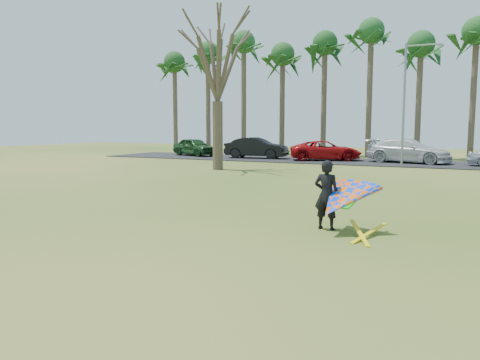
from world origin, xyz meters
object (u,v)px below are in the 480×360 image
at_px(streetlight, 407,99).
at_px(car_1, 257,148).
at_px(car_2, 326,150).
at_px(bare_tree_left, 217,56).
at_px(car_0, 195,147).
at_px(car_3, 408,151).
at_px(kite_flyer, 339,199).

relative_size(streetlight, car_1, 1.55).
bearing_deg(car_2, bare_tree_left, 134.49).
distance_m(bare_tree_left, car_2, 12.36).
xyz_separation_m(streetlight, car_2, (-6.18, 2.99, -3.65)).
height_order(bare_tree_left, car_0, bare_tree_left).
bearing_deg(bare_tree_left, car_1, 100.39).
distance_m(streetlight, car_2, 7.77).
bearing_deg(car_1, bare_tree_left, -175.35).
relative_size(streetlight, car_3, 1.35).
distance_m(streetlight, kite_flyer, 21.12).
xyz_separation_m(car_1, kite_flyer, (12.98, -23.56, -0.05)).
xyz_separation_m(car_0, car_3, (18.15, -0.06, 0.07)).
height_order(car_2, kite_flyer, kite_flyer).
bearing_deg(kite_flyer, bare_tree_left, 129.08).
distance_m(streetlight, car_3, 4.82).
relative_size(bare_tree_left, kite_flyer, 4.06).
distance_m(car_1, car_2, 5.78).
height_order(car_0, kite_flyer, kite_flyer).
bearing_deg(car_2, car_3, -111.20).
distance_m(car_0, kite_flyer, 30.88).
bearing_deg(bare_tree_left, car_3, 45.65).
bearing_deg(car_3, streetlight, -165.69).
relative_size(car_2, kite_flyer, 2.28).
bearing_deg(kite_flyer, car_1, 118.86).
xyz_separation_m(streetlight, kite_flyer, (1.03, -20.78, -3.61)).
xyz_separation_m(car_1, car_2, (5.77, 0.21, -0.09)).
distance_m(bare_tree_left, car_1, 11.61).
bearing_deg(kite_flyer, streetlight, 92.84).
bearing_deg(bare_tree_left, car_2, 68.26).
height_order(car_1, car_2, car_1).
xyz_separation_m(car_2, kite_flyer, (7.21, -23.77, 0.04)).
bearing_deg(car_3, kite_flyer, -165.24).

